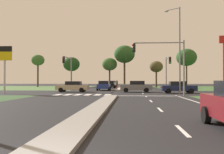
# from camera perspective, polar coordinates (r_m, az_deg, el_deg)

# --- Properties ---
(ground_plane) EXTENTS (200.00, 200.00, 0.00)m
(ground_plane) POSITION_cam_1_polar(r_m,az_deg,el_deg) (34.38, 0.87, -3.52)
(ground_plane) COLOR black
(grass_verge_far_left) EXTENTS (35.00, 35.00, 0.01)m
(grass_verge_far_left) POSITION_cam_1_polar(r_m,az_deg,el_deg) (64.85, -21.03, -2.20)
(grass_verge_far_left) COLOR #476B38
(grass_verge_far_left) RESTS_ON ground
(median_island_near) EXTENTS (1.20, 22.00, 0.14)m
(median_island_near) POSITION_cam_1_polar(r_m,az_deg,el_deg) (15.48, -2.87, -6.52)
(median_island_near) COLOR gray
(median_island_near) RESTS_ON ground
(median_island_far) EXTENTS (1.20, 36.00, 0.14)m
(median_island_far) POSITION_cam_1_polar(r_m,az_deg,el_deg) (59.34, 2.14, -2.33)
(median_island_far) COLOR #ADA89E
(median_island_far) RESTS_ON ground
(lane_dash_near) EXTENTS (0.14, 2.00, 0.01)m
(lane_dash_near) POSITION_cam_1_polar(r_m,az_deg,el_deg) (8.67, 15.35, -11.42)
(lane_dash_near) COLOR silver
(lane_dash_near) RESTS_ON ground
(lane_dash_second) EXTENTS (0.14, 2.00, 0.01)m
(lane_dash_second) POSITION_cam_1_polar(r_m,az_deg,el_deg) (14.54, 10.61, -7.13)
(lane_dash_second) COLOR silver
(lane_dash_second) RESTS_ON ground
(lane_dash_third) EXTENTS (0.14, 2.00, 0.01)m
(lane_dash_third) POSITION_cam_1_polar(r_m,az_deg,el_deg) (20.49, 8.64, -5.31)
(lane_dash_third) COLOR silver
(lane_dash_third) RESTS_ON ground
(lane_dash_fourth) EXTENTS (0.14, 2.00, 0.01)m
(lane_dash_fourth) POSITION_cam_1_polar(r_m,az_deg,el_deg) (26.46, 7.56, -4.30)
(lane_dash_fourth) COLOR silver
(lane_dash_fourth) RESTS_ON ground
(lane_dash_fifth) EXTENTS (0.14, 2.00, 0.01)m
(lane_dash_fifth) POSITION_cam_1_polar(r_m,az_deg,el_deg) (32.44, 6.88, -3.66)
(lane_dash_fifth) COLOR silver
(lane_dash_fifth) RESTS_ON ground
(edge_line_right) EXTENTS (0.14, 24.00, 0.01)m
(edge_line_right) POSITION_cam_1_polar(r_m,az_deg,el_deg) (17.13, 21.10, -6.13)
(edge_line_right) COLOR silver
(edge_line_right) RESTS_ON ground
(stop_bar_near) EXTENTS (6.40, 0.50, 0.01)m
(stop_bar_near) POSITION_cam_1_polar(r_m,az_deg,el_deg) (27.41, 8.06, -4.18)
(stop_bar_near) COLOR silver
(stop_bar_near) RESTS_ON ground
(crosswalk_bar_near) EXTENTS (0.70, 2.80, 0.01)m
(crosswalk_bar_near) POSITION_cam_1_polar(r_m,az_deg,el_deg) (30.27, -11.88, -3.85)
(crosswalk_bar_near) COLOR silver
(crosswalk_bar_near) RESTS_ON ground
(crosswalk_bar_second) EXTENTS (0.70, 2.80, 0.01)m
(crosswalk_bar_second) POSITION_cam_1_polar(r_m,az_deg,el_deg) (29.98, -9.76, -3.89)
(crosswalk_bar_second) COLOR silver
(crosswalk_bar_second) RESTS_ON ground
(crosswalk_bar_third) EXTENTS (0.70, 2.80, 0.01)m
(crosswalk_bar_third) POSITION_cam_1_polar(r_m,az_deg,el_deg) (29.73, -7.60, -3.92)
(crosswalk_bar_third) COLOR silver
(crosswalk_bar_third) RESTS_ON ground
(crosswalk_bar_fourth) EXTENTS (0.70, 2.80, 0.01)m
(crosswalk_bar_fourth) POSITION_cam_1_polar(r_m,az_deg,el_deg) (29.53, -5.41, -3.94)
(crosswalk_bar_fourth) COLOR silver
(crosswalk_bar_fourth) RESTS_ON ground
(crosswalk_bar_fifth) EXTENTS (0.70, 2.80, 0.01)m
(crosswalk_bar_fifth) POSITION_cam_1_polar(r_m,az_deg,el_deg) (29.36, -3.19, -3.96)
(crosswalk_bar_fifth) COLOR silver
(crosswalk_bar_fifth) RESTS_ON ground
(crosswalk_bar_sixth) EXTENTS (0.70, 2.80, 0.01)m
(crosswalk_bar_sixth) POSITION_cam_1_polar(r_m,az_deg,el_deg) (29.24, -0.95, -3.98)
(crosswalk_bar_sixth) COLOR silver
(crosswalk_bar_sixth) RESTS_ON ground
(car_grey_near) EXTENTS (4.43, 2.08, 1.60)m
(car_grey_near) POSITION_cam_1_polar(r_m,az_deg,el_deg) (36.34, 5.41, -2.08)
(car_grey_near) COLOR slate
(car_grey_near) RESTS_ON ground
(car_beige_second) EXTENTS (4.64, 2.00, 1.53)m
(car_beige_second) POSITION_cam_1_polar(r_m,az_deg,el_deg) (37.25, -8.72, -2.09)
(car_beige_second) COLOR #BCAD8E
(car_beige_second) RESTS_ON ground
(car_black_third) EXTENTS (2.05, 4.44, 1.50)m
(car_black_third) POSITION_cam_1_polar(r_m,az_deg,el_deg) (57.47, -0.33, -1.68)
(car_black_third) COLOR black
(car_black_third) RESTS_ON ground
(car_blue_fourth) EXTENTS (2.08, 4.50, 1.60)m
(car_blue_fourth) POSITION_cam_1_polar(r_m,az_deg,el_deg) (42.64, -1.80, -1.90)
(car_blue_fourth) COLOR navy
(car_blue_fourth) RESTS_ON ground
(car_navy_fifth) EXTENTS (4.42, 1.98, 1.53)m
(car_navy_fifth) POSITION_cam_1_polar(r_m,az_deg,el_deg) (34.13, 14.53, -2.19)
(car_navy_fifth) COLOR #161E47
(car_navy_fifth) RESTS_ON ground
(car_white_sixth) EXTENTS (1.99, 4.43, 1.61)m
(car_white_sixth) POSITION_cam_1_polar(r_m,az_deg,el_deg) (64.70, 0.15, -1.54)
(car_white_sixth) COLOR silver
(car_white_sixth) RESTS_ON ground
(traffic_signal_near_right) EXTENTS (5.61, 0.32, 5.93)m
(traffic_signal_near_right) POSITION_cam_1_polar(r_m,az_deg,el_deg) (28.07, 11.65, 4.34)
(traffic_signal_near_right) COLOR gray
(traffic_signal_near_right) RESTS_ON ground
(traffic_signal_far_right) EXTENTS (0.32, 4.20, 5.30)m
(traffic_signal_far_right) POSITION_cam_1_polar(r_m,az_deg,el_deg) (39.84, 12.25, 2.10)
(traffic_signal_far_right) COLOR gray
(traffic_signal_far_right) RESTS_ON ground
(traffic_signal_far_left) EXTENTS (0.32, 5.09, 5.38)m
(traffic_signal_far_left) POSITION_cam_1_polar(r_m,az_deg,el_deg) (40.18, -9.67, 2.22)
(traffic_signal_far_left) COLOR gray
(traffic_signal_far_left) RESTS_ON ground
(street_lamp_second) EXTENTS (1.84, 1.47, 10.90)m
(street_lamp_second) POSITION_cam_1_polar(r_m,az_deg,el_deg) (33.60, 14.57, 6.70)
(street_lamp_second) COLOR gray
(street_lamp_second) RESTS_ON ground
(pedestrian_at_median) EXTENTS (0.34, 0.34, 1.64)m
(pedestrian_at_median) POSITION_cam_1_polar(r_m,az_deg,el_deg) (43.10, 1.10, -1.48)
(pedestrian_at_median) COLOR maroon
(pedestrian_at_median) RESTS_ON median_island_far
(fastfood_pole_sign) EXTENTS (1.80, 0.40, 11.14)m
(fastfood_pole_sign) POSITION_cam_1_polar(r_m,az_deg,el_deg) (59.28, 23.53, 5.57)
(fastfood_pole_sign) COLOR red
(fastfood_pole_sign) RESTS_ON ground
(fuel_price_totem) EXTENTS (1.80, 0.24, 5.98)m
(fuel_price_totem) POSITION_cam_1_polar(r_m,az_deg,el_deg) (35.18, -22.73, 3.74)
(fuel_price_totem) COLOR silver
(fuel_price_totem) RESTS_ON ground
(treeline_near) EXTENTS (3.38, 3.38, 8.49)m
(treeline_near) POSITION_cam_1_polar(r_m,az_deg,el_deg) (70.30, -16.13, 3.52)
(treeline_near) COLOR #423323
(treeline_near) RESTS_ON ground
(treeline_second) EXTENTS (4.25, 4.25, 7.66)m
(treeline_second) POSITION_cam_1_polar(r_m,az_deg,el_deg) (66.50, -9.00, 2.81)
(treeline_second) COLOR #423323
(treeline_second) RESTS_ON ground
(treeline_third) EXTENTS (3.77, 3.77, 7.37)m
(treeline_third) POSITION_cam_1_polar(r_m,az_deg,el_deg) (64.52, -0.53, 2.81)
(treeline_third) COLOR #423323
(treeline_third) RESTS_ON ground
(treeline_fourth) EXTENTS (5.04, 5.04, 10.23)m
(treeline_fourth) POSITION_cam_1_polar(r_m,az_deg,el_deg) (62.79, 2.79, 5.03)
(treeline_fourth) COLOR #423323
(treeline_fourth) RESTS_ON ground
(treeline_fifth) EXTENTS (3.22, 3.22, 6.40)m
(treeline_fifth) POSITION_cam_1_polar(r_m,az_deg,el_deg) (63.04, 9.81, 2.22)
(treeline_fifth) COLOR #423323
(treeline_fifth) RESTS_ON ground
(treeline_sixth) EXTENTS (5.10, 5.10, 9.66)m
(treeline_sixth) POSITION_cam_1_polar(r_m,az_deg,el_deg) (67.18, 16.22, 4.19)
(treeline_sixth) COLOR #423323
(treeline_sixth) RESTS_ON ground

